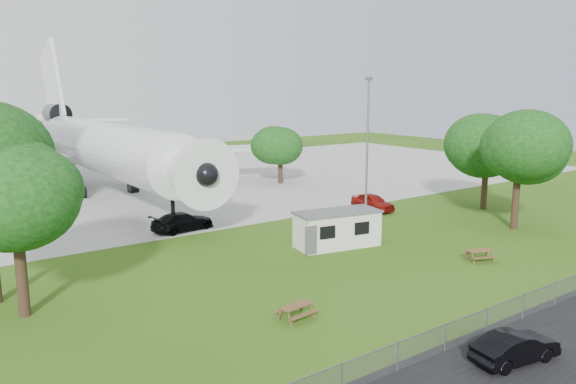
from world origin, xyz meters
TOP-DOWN VIEW (x-y plane):
  - ground at (0.00, 0.00)m, footprint 160.00×160.00m
  - asphalt_strip at (0.00, -13.00)m, footprint 120.00×8.00m
  - concrete_apron at (0.00, 38.00)m, footprint 120.00×46.00m
  - airliner at (-2.00, 35.86)m, footprint 46.36×47.73m
  - site_cabin at (5.06, 5.83)m, footprint 6.95×3.82m
  - picnic_west at (-5.18, -2.87)m, footprint 1.95×1.69m
  - picnic_east at (10.40, -2.45)m, footprint 2.21×2.04m
  - fence at (0.00, -9.50)m, footprint 58.00×0.04m
  - lamp_mast at (8.20, 6.20)m, footprint 0.16×0.16m
  - tree_west_small at (-16.06, 5.56)m, footprint 6.28×6.28m
  - tree_east_front at (20.04, 1.17)m, footprint 6.54×6.54m
  - tree_east_back at (24.68, 7.30)m, footprint 6.98×6.98m
  - tree_far_apron at (17.20, 30.20)m, footprint 5.40×5.40m
  - car_centre_sedan at (-0.41, -11.86)m, footprint 4.21×2.03m
  - car_ne_hatch at (15.62, 12.96)m, footprint 1.96×4.64m
  - car_apron_van at (-2.12, 16.44)m, footprint 5.44×2.76m

SIDE VIEW (x-z plane):
  - ground at x=0.00m, z-range 0.00..0.00m
  - picnic_west at x=-5.18m, z-range -0.38..0.38m
  - picnic_east at x=10.40m, z-range -0.38..0.38m
  - fence at x=0.00m, z-range -0.65..0.65m
  - asphalt_strip at x=0.00m, z-range 0.00..0.02m
  - concrete_apron at x=0.00m, z-range 0.00..0.03m
  - car_centre_sedan at x=-0.41m, z-range 0.00..1.33m
  - car_apron_van at x=-2.12m, z-range 0.00..1.51m
  - car_ne_hatch at x=15.62m, z-range 0.00..1.57m
  - site_cabin at x=5.06m, z-range 0.00..2.62m
  - tree_far_apron at x=17.20m, z-range 0.90..8.14m
  - airliner at x=-2.00m, z-range -3.57..14.11m
  - tree_east_back at x=24.68m, z-range 1.07..10.20m
  - lamp_mast at x=8.20m, z-range 0.00..12.00m
  - tree_west_small at x=-16.06m, z-range 1.55..10.97m
  - tree_east_front at x=20.04m, z-range 1.67..11.61m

